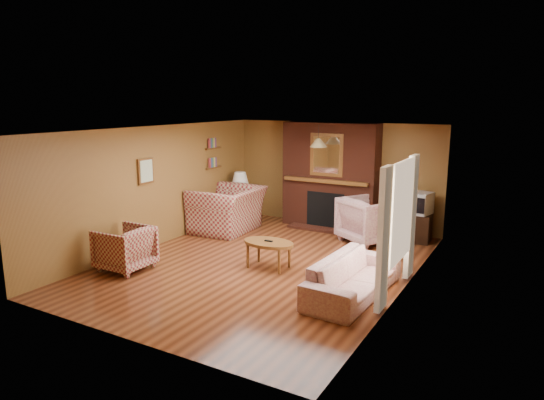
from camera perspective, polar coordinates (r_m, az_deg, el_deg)
The scene contains 20 objects.
floor at distance 8.81m, azimuth -0.97°, elevation -7.50°, with size 6.50×6.50×0.00m, color #461F0F.
ceiling at distance 8.33m, azimuth -1.03°, elevation 8.28°, with size 6.50×6.50×0.00m, color silver.
wall_back at distance 11.36m, azimuth 7.37°, elevation 3.02°, with size 6.50×6.50×0.00m, color brown.
wall_front at distance 6.00m, azimuth -17.03°, elevation -5.25°, with size 6.50×6.50×0.00m, color brown.
wall_left at distance 9.97m, azimuth -13.48°, elevation 1.58°, with size 6.50×6.50×0.00m, color brown.
wall_right at distance 7.56m, azimuth 15.56°, elevation -1.71°, with size 6.50×6.50×0.00m, color brown.
fireplace at distance 11.12m, azimuth 6.84°, elevation 2.76°, with size 2.20×0.82×2.40m.
window_right at distance 7.40m, azimuth 14.79°, elevation -2.54°, with size 0.10×1.85×2.00m.
bookshelf at distance 11.32m, azimuth -6.81°, elevation 5.38°, with size 0.09×0.55×0.71m.
botanical_print at distance 9.68m, azimuth -14.64°, elevation 3.33°, with size 0.05×0.40×0.50m.
pendant_light at distance 10.40m, azimuth 5.48°, elevation 6.71°, with size 0.36×0.36×0.48m.
plaid_loveseat at distance 10.88m, azimuth -5.26°, elevation -1.12°, with size 1.51×1.32×0.98m, color maroon.
plaid_armchair at distance 8.80m, azimuth -16.92°, elevation -5.45°, with size 0.81×0.84×0.76m, color maroon.
floral_sofa at distance 7.45m, azimuth 9.54°, elevation -8.89°, with size 2.03×0.79×0.59m, color #BFB194.
floral_armchair at distance 10.16m, azimuth 11.36°, elevation -2.34°, with size 1.01×1.04×0.94m, color #BFB194.
coffee_table at distance 8.47m, azimuth -0.40°, elevation -5.27°, with size 0.93×0.58×0.50m.
side_table at distance 11.80m, azimuth -3.72°, elevation -1.20°, with size 0.40×0.40×0.53m, color brown.
table_lamp at distance 11.68m, azimuth -3.76°, elevation 1.87°, with size 0.41×0.41×0.67m.
tv_stand at distance 10.52m, azimuth 16.68°, elevation -3.10°, with size 0.55×0.50×0.59m, color black.
crt_tv at distance 10.40m, azimuth 16.84°, elevation -0.33°, with size 0.57×0.57×0.45m.
Camera 1 is at (4.23, -7.16, 2.90)m, focal length 32.00 mm.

